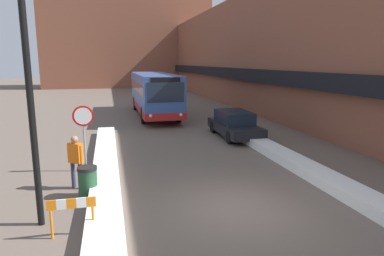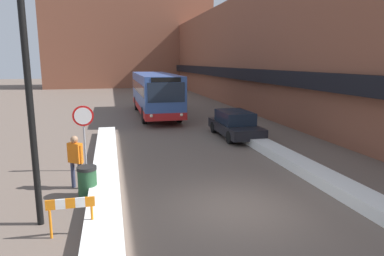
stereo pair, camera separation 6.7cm
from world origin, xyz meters
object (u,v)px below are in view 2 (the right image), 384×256
(parked_car_front, at_px, (235,124))
(construction_barricade, at_px, (71,209))
(city_bus, at_px, (155,93))
(street_lamp, at_px, (39,63))
(pedestrian, at_px, (75,157))
(stop_sign, at_px, (84,124))
(trash_bin, at_px, (87,182))

(parked_car_front, relative_size, construction_barricade, 4.05)
(city_bus, xyz_separation_m, street_lamp, (-4.86, -17.08, 2.29))
(pedestrian, height_order, construction_barricade, pedestrian)
(stop_sign, xyz_separation_m, construction_barricade, (-0.00, -5.05, -1.14))
(parked_car_front, distance_m, stop_sign, 8.70)
(city_bus, distance_m, street_lamp, 17.91)
(pedestrian, xyz_separation_m, trash_bin, (0.39, -0.85, -0.57))
(parked_car_front, distance_m, construction_barricade, 11.96)
(parked_car_front, xyz_separation_m, pedestrian, (-7.69, -6.03, 0.33))
(stop_sign, distance_m, street_lamp, 4.81)
(city_bus, xyz_separation_m, stop_sign, (-4.29, -12.85, 0.07))
(city_bus, height_order, construction_barricade, city_bus)
(parked_car_front, height_order, construction_barricade, parked_car_front)
(parked_car_front, height_order, stop_sign, stop_sign)
(stop_sign, relative_size, trash_bin, 2.61)
(parked_car_front, relative_size, stop_sign, 1.79)
(city_bus, height_order, trash_bin, city_bus)
(street_lamp, bearing_deg, pedestrian, 80.68)
(construction_barricade, bearing_deg, city_bus, 76.53)
(street_lamp, xyz_separation_m, pedestrian, (0.40, 2.45, -2.98))
(pedestrian, bearing_deg, construction_barricade, -48.94)
(street_lamp, bearing_deg, stop_sign, 82.28)
(pedestrian, distance_m, trash_bin, 1.09)
(trash_bin, bearing_deg, construction_barricade, -95.18)
(city_bus, distance_m, construction_barricade, 18.44)
(city_bus, xyz_separation_m, trash_bin, (-4.07, -15.48, -1.26))
(construction_barricade, bearing_deg, parked_car_front, 51.00)
(pedestrian, relative_size, trash_bin, 1.83)
(parked_car_front, xyz_separation_m, street_lamp, (-8.09, -8.47, 3.31))
(stop_sign, bearing_deg, trash_bin, -85.31)
(city_bus, distance_m, trash_bin, 16.06)
(parked_car_front, distance_m, pedestrian, 9.78)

